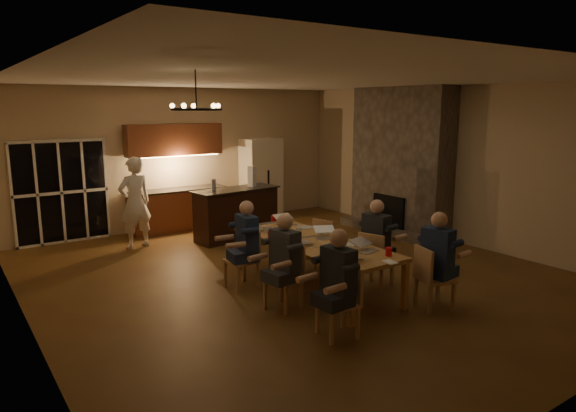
# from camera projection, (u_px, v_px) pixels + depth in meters

# --- Properties ---
(floor) EXTENTS (9.00, 9.00, 0.00)m
(floor) POSITION_uv_depth(u_px,v_px,m) (296.00, 275.00, 8.58)
(floor) COLOR brown
(floor) RESTS_ON ground
(back_wall) EXTENTS (8.00, 0.04, 3.20)m
(back_wall) POSITION_uv_depth(u_px,v_px,m) (183.00, 158.00, 11.91)
(back_wall) COLOR tan
(back_wall) RESTS_ON ground
(left_wall) EXTENTS (0.04, 9.00, 3.20)m
(left_wall) POSITION_uv_depth(u_px,v_px,m) (19.00, 209.00, 6.02)
(left_wall) COLOR tan
(left_wall) RESTS_ON ground
(right_wall) EXTENTS (0.04, 9.00, 3.20)m
(right_wall) POSITION_uv_depth(u_px,v_px,m) (455.00, 165.00, 10.53)
(right_wall) COLOR tan
(right_wall) RESTS_ON ground
(ceiling) EXTENTS (8.00, 9.00, 0.04)m
(ceiling) POSITION_uv_depth(u_px,v_px,m) (297.00, 78.00, 7.96)
(ceiling) COLOR white
(ceiling) RESTS_ON back_wall
(french_doors) EXTENTS (1.86, 0.08, 2.10)m
(french_doors) POSITION_uv_depth(u_px,v_px,m) (61.00, 193.00, 10.46)
(french_doors) COLOR black
(french_doors) RESTS_ON ground
(fireplace) EXTENTS (0.58, 2.50, 3.20)m
(fireplace) POSITION_uv_depth(u_px,v_px,m) (401.00, 161.00, 11.32)
(fireplace) COLOR #64584E
(fireplace) RESTS_ON ground
(kitchenette) EXTENTS (2.24, 0.68, 2.40)m
(kitchenette) POSITION_uv_depth(u_px,v_px,m) (177.00, 178.00, 11.56)
(kitchenette) COLOR brown
(kitchenette) RESTS_ON ground
(refrigerator) EXTENTS (0.90, 0.68, 2.00)m
(refrigerator) POSITION_uv_depth(u_px,v_px,m) (261.00, 179.00, 12.80)
(refrigerator) COLOR beige
(refrigerator) RESTS_ON ground
(dining_table) EXTENTS (1.10, 3.00, 0.75)m
(dining_table) POSITION_uv_depth(u_px,v_px,m) (313.00, 264.00, 7.96)
(dining_table) COLOR tan
(dining_table) RESTS_ON ground
(bar_island) EXTENTS (1.94, 0.88, 1.08)m
(bar_island) POSITION_uv_depth(u_px,v_px,m) (236.00, 214.00, 10.89)
(bar_island) COLOR black
(bar_island) RESTS_ON ground
(chair_left_near) EXTENTS (0.51, 0.51, 0.89)m
(chair_left_near) POSITION_uv_depth(u_px,v_px,m) (338.00, 302.00, 6.23)
(chair_left_near) COLOR tan
(chair_left_near) RESTS_ON ground
(chair_left_mid) EXTENTS (0.56, 0.56, 0.89)m
(chair_left_mid) POSITION_uv_depth(u_px,v_px,m) (283.00, 278.00, 7.12)
(chair_left_mid) COLOR tan
(chair_left_mid) RESTS_ON ground
(chair_left_far) EXTENTS (0.48, 0.48, 0.89)m
(chair_left_far) POSITION_uv_depth(u_px,v_px,m) (241.00, 260.00, 7.95)
(chair_left_far) COLOR tan
(chair_left_far) RESTS_ON ground
(chair_right_near) EXTENTS (0.55, 0.55, 0.89)m
(chair_right_near) POSITION_uv_depth(u_px,v_px,m) (435.00, 278.00, 7.11)
(chair_right_near) COLOR tan
(chair_right_near) RESTS_ON ground
(chair_right_mid) EXTENTS (0.55, 0.55, 0.89)m
(chair_right_mid) POSITION_uv_depth(u_px,v_px,m) (377.00, 259.00, 7.97)
(chair_right_mid) COLOR tan
(chair_right_mid) RESTS_ON ground
(chair_right_far) EXTENTS (0.53, 0.53, 0.89)m
(chair_right_far) POSITION_uv_depth(u_px,v_px,m) (330.00, 243.00, 8.90)
(chair_right_far) COLOR tan
(chair_right_far) RESTS_ON ground
(person_left_near) EXTENTS (0.64, 0.64, 1.38)m
(person_left_near) POSITION_uv_depth(u_px,v_px,m) (338.00, 285.00, 6.11)
(person_left_near) COLOR #23272D
(person_left_near) RESTS_ON ground
(person_right_near) EXTENTS (0.67, 0.67, 1.38)m
(person_right_near) POSITION_uv_depth(u_px,v_px,m) (437.00, 261.00, 7.07)
(person_right_near) COLOR navy
(person_right_near) RESTS_ON ground
(person_left_mid) EXTENTS (0.67, 0.67, 1.38)m
(person_left_mid) POSITION_uv_depth(u_px,v_px,m) (285.00, 263.00, 6.96)
(person_left_mid) COLOR #34373D
(person_left_mid) RESTS_ON ground
(person_right_mid) EXTENTS (0.67, 0.67, 1.38)m
(person_right_mid) POSITION_uv_depth(u_px,v_px,m) (376.00, 243.00, 7.98)
(person_right_mid) COLOR #23272D
(person_right_mid) RESTS_ON ground
(person_left_far) EXTENTS (0.68, 0.68, 1.38)m
(person_left_far) POSITION_uv_depth(u_px,v_px,m) (247.00, 245.00, 7.89)
(person_left_far) COLOR navy
(person_left_far) RESTS_ON ground
(standing_person) EXTENTS (0.72, 0.52, 1.82)m
(standing_person) POSITION_uv_depth(u_px,v_px,m) (135.00, 203.00, 10.14)
(standing_person) COLOR white
(standing_person) RESTS_ON ground
(chandelier) EXTENTS (0.60, 0.60, 0.03)m
(chandelier) POSITION_uv_depth(u_px,v_px,m) (196.00, 109.00, 5.98)
(chandelier) COLOR black
(chandelier) RESTS_ON ceiling
(laptop_a) EXTENTS (0.37, 0.34, 0.23)m
(laptop_a) POSITION_uv_depth(u_px,v_px,m) (349.00, 251.00, 6.93)
(laptop_a) COLOR silver
(laptop_a) RESTS_ON dining_table
(laptop_b) EXTENTS (0.37, 0.34, 0.23)m
(laptop_b) POSITION_uv_depth(u_px,v_px,m) (367.00, 244.00, 7.28)
(laptop_b) COLOR silver
(laptop_b) RESTS_ON dining_table
(laptop_c) EXTENTS (0.37, 0.34, 0.23)m
(laptop_c) POSITION_uv_depth(u_px,v_px,m) (300.00, 236.00, 7.70)
(laptop_c) COLOR silver
(laptop_c) RESTS_ON dining_table
(laptop_d) EXTENTS (0.41, 0.39, 0.23)m
(laptop_d) POSITION_uv_depth(u_px,v_px,m) (326.00, 231.00, 8.01)
(laptop_d) COLOR silver
(laptop_d) RESTS_ON dining_table
(laptop_e) EXTENTS (0.36, 0.32, 0.23)m
(laptop_e) POSITION_uv_depth(u_px,v_px,m) (265.00, 222.00, 8.62)
(laptop_e) COLOR silver
(laptop_e) RESTS_ON dining_table
(laptop_f) EXTENTS (0.34, 0.30, 0.23)m
(laptop_f) POSITION_uv_depth(u_px,v_px,m) (286.00, 219.00, 8.92)
(laptop_f) COLOR silver
(laptop_f) RESTS_ON dining_table
(mug_front) EXTENTS (0.08, 0.08, 0.10)m
(mug_front) POSITION_uv_depth(u_px,v_px,m) (331.00, 245.00, 7.46)
(mug_front) COLOR silver
(mug_front) RESTS_ON dining_table
(mug_mid) EXTENTS (0.09, 0.09, 0.10)m
(mug_mid) POSITION_uv_depth(u_px,v_px,m) (299.00, 230.00, 8.33)
(mug_mid) COLOR silver
(mug_mid) RESTS_ON dining_table
(mug_back) EXTENTS (0.08, 0.08, 0.10)m
(mug_back) POSITION_uv_depth(u_px,v_px,m) (266.00, 230.00, 8.38)
(mug_back) COLOR silver
(mug_back) RESTS_ON dining_table
(redcup_near) EXTENTS (0.09, 0.09, 0.12)m
(redcup_near) POSITION_uv_depth(u_px,v_px,m) (389.00, 252.00, 7.08)
(redcup_near) COLOR red
(redcup_near) RESTS_ON dining_table
(redcup_mid) EXTENTS (0.10, 0.10, 0.12)m
(redcup_mid) POSITION_uv_depth(u_px,v_px,m) (271.00, 235.00, 7.99)
(redcup_mid) COLOR red
(redcup_mid) RESTS_ON dining_table
(redcup_far) EXTENTS (0.09, 0.09, 0.12)m
(redcup_far) POSITION_uv_depth(u_px,v_px,m) (274.00, 219.00, 9.12)
(redcup_far) COLOR red
(redcup_far) RESTS_ON dining_table
(can_silver) EXTENTS (0.07, 0.07, 0.12)m
(can_silver) POSITION_uv_depth(u_px,v_px,m) (344.00, 245.00, 7.41)
(can_silver) COLOR #B2B2B7
(can_silver) RESTS_ON dining_table
(can_cola) EXTENTS (0.06, 0.06, 0.12)m
(can_cola) POSITION_uv_depth(u_px,v_px,m) (255.00, 221.00, 8.96)
(can_cola) COLOR #3F0F0C
(can_cola) RESTS_ON dining_table
(can_right) EXTENTS (0.07, 0.07, 0.12)m
(can_right) POSITION_uv_depth(u_px,v_px,m) (321.00, 230.00, 8.30)
(can_right) COLOR #B2B2B7
(can_right) RESTS_ON dining_table
(plate_near) EXTENTS (0.23, 0.23, 0.02)m
(plate_near) POSITION_uv_depth(u_px,v_px,m) (350.00, 245.00, 7.64)
(plate_near) COLOR silver
(plate_near) RESTS_ON dining_table
(plate_left) EXTENTS (0.27, 0.27, 0.02)m
(plate_left) POSITION_uv_depth(u_px,v_px,m) (335.00, 258.00, 6.97)
(plate_left) COLOR silver
(plate_left) RESTS_ON dining_table
(plate_far) EXTENTS (0.26, 0.26, 0.02)m
(plate_far) POSITION_uv_depth(u_px,v_px,m) (306.00, 227.00, 8.71)
(plate_far) COLOR silver
(plate_far) RESTS_ON dining_table
(notepad) EXTENTS (0.17, 0.22, 0.01)m
(notepad) POSITION_uv_depth(u_px,v_px,m) (390.00, 262.00, 6.79)
(notepad) COLOR white
(notepad) RESTS_ON dining_table
(bar_bottle) EXTENTS (0.09, 0.09, 0.24)m
(bar_bottle) POSITION_uv_depth(u_px,v_px,m) (214.00, 185.00, 10.50)
(bar_bottle) COLOR #99999E
(bar_bottle) RESTS_ON bar_island
(bar_blender) EXTENTS (0.18, 0.18, 0.43)m
(bar_blender) POSITION_uv_depth(u_px,v_px,m) (252.00, 176.00, 11.06)
(bar_blender) COLOR silver
(bar_blender) RESTS_ON bar_island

